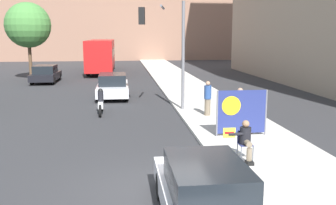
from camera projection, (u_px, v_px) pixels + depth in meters
The scene contains 13 objects.
ground_plane at pixel (160, 193), 9.35m from camera, with size 160.00×160.00×0.00m, color #303033.
sidewalk_curb at pixel (194, 94), 24.44m from camera, with size 3.83×90.00×0.13m, color beige.
seated_protester at pixel (246, 139), 11.28m from camera, with size 0.92×0.77×1.23m.
jogger_on_sidewalk at pixel (240, 108), 14.99m from camera, with size 0.34×0.34×1.69m.
pedestrian_behind at pixel (208, 98), 17.62m from camera, with size 0.34×0.34×1.63m.
protest_banner at pixel (241, 112), 14.04m from camera, with size 1.96×0.06×1.74m.
traffic_light_pole at pixel (167, 38), 18.71m from camera, with size 2.30×2.06×5.41m.
parked_car_curbside at pixel (205, 193), 7.66m from camera, with size 1.74×4.27×1.41m.
car_on_road_nearest at pixel (113, 86), 23.53m from camera, with size 1.89×4.78×1.50m.
car_on_road_midblock at pixel (46, 74), 30.80m from camera, with size 1.89×4.43×1.44m.
city_bus_on_road at pixel (101, 54), 39.24m from camera, with size 2.55×12.03×3.35m.
motorcycle_on_road at pixel (101, 103), 18.64m from camera, with size 0.28×2.20×1.29m.
street_tree_midblock at pixel (28, 25), 31.55m from camera, with size 3.80×3.80×6.61m.
Camera 1 is at (-0.88, -8.75, 3.91)m, focal length 40.00 mm.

